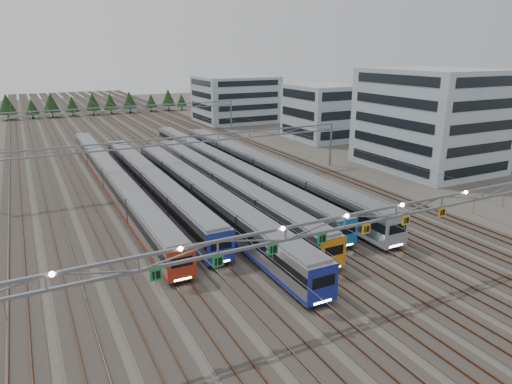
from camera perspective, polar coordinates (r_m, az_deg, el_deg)
name	(u,v)px	position (r m, az deg, el deg)	size (l,w,h in m)	color
ground	(340,301)	(41.14, 10.42, -13.22)	(400.00, 400.00, 0.00)	#47423A
track_bed	(115,124)	(131.01, -17.26, 8.09)	(54.00, 260.00, 5.42)	#2D2823
train_a	(112,178)	(72.97, -17.54, 1.69)	(2.79, 67.10, 3.63)	black
train_b	(152,183)	(67.95, -12.89, 1.06)	(2.99, 51.60, 3.90)	black
train_c	(203,196)	(61.05, -6.66, -0.44)	(3.02, 55.24, 3.94)	black
train_d	(222,184)	(66.34, -4.30, 1.00)	(2.90, 54.22, 3.78)	black
train_e	(222,166)	(77.17, -4.21, 3.28)	(2.78, 67.29, 3.62)	black
train_f	(262,169)	(74.00, 0.73, 2.90)	(3.14, 61.16, 4.10)	black
gantry_near	(345,225)	(37.96, 11.04, -4.04)	(56.36, 0.61, 8.08)	slate
gantry_mid	(186,146)	(72.67, -8.79, 5.74)	(56.36, 0.36, 8.00)	slate
gantry_far	(125,112)	(115.73, -16.08, 9.53)	(56.36, 0.36, 8.00)	slate
depot_bldg_south	(430,119)	(88.59, 20.87, 8.48)	(18.00, 22.00, 17.66)	#92A2AF
depot_bldg_mid	(322,112)	(112.25, 8.31, 9.84)	(14.00, 16.00, 12.95)	#92A2AF
depot_bldg_north	(236,99)	(139.61, -2.55, 11.52)	(22.00, 18.00, 13.37)	#92A2AF
treeline	(102,102)	(163.61, -18.75, 10.62)	(100.10, 5.60, 7.02)	#332114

